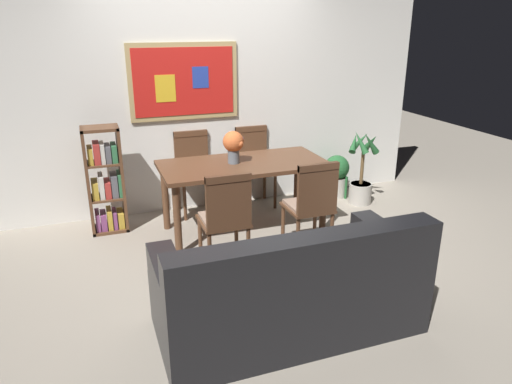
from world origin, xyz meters
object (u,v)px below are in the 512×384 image
(potted_ivy, at_px, (336,175))
(leather_couch, at_px, (291,292))
(dining_chair_near_right, at_px, (312,200))
(potted_palm, at_px, (361,177))
(dining_chair_near_left, at_px, (226,214))
(dining_table, at_px, (243,172))
(bookshelf, at_px, (106,183))
(dining_chair_far_left, at_px, (194,165))
(flower_vase, at_px, (234,144))
(dining_chair_far_right, at_px, (254,159))

(potted_ivy, bearing_deg, leather_couch, -125.24)
(dining_chair_near_right, height_order, potted_palm, dining_chair_near_right)
(leather_couch, bearing_deg, dining_chair_near_left, 100.15)
(dining_table, height_order, bookshelf, bookshelf)
(dining_table, height_order, dining_chair_near_left, dining_chair_near_left)
(dining_table, bearing_deg, leather_couch, -97.79)
(potted_ivy, distance_m, potted_palm, 0.37)
(dining_table, relative_size, dining_chair_far_left, 1.81)
(leather_couch, distance_m, potted_ivy, 2.86)
(potted_palm, relative_size, flower_vase, 2.82)
(dining_table, bearing_deg, potted_ivy, 23.27)
(dining_table, xyz_separation_m, flower_vase, (-0.09, 0.02, 0.29))
(dining_chair_far_right, relative_size, leather_couch, 0.51)
(leather_couch, bearing_deg, dining_table, 82.21)
(leather_couch, bearing_deg, bookshelf, 115.73)
(dining_table, height_order, flower_vase, flower_vase)
(dining_chair_near_left, distance_m, potted_palm, 2.23)
(dining_chair_near_right, height_order, flower_vase, flower_vase)
(dining_chair_far_right, relative_size, dining_chair_near_left, 1.00)
(potted_palm, bearing_deg, potted_ivy, 112.93)
(dining_chair_far_right, xyz_separation_m, potted_ivy, (1.04, -0.11, -0.27))
(dining_chair_far_right, height_order, dining_chair_near_left, same)
(dining_table, distance_m, leather_couch, 1.77)
(dining_chair_far_left, relative_size, bookshelf, 0.83)
(dining_chair_near_right, relative_size, leather_couch, 0.51)
(dining_chair_far_left, xyz_separation_m, potted_palm, (1.90, -0.44, -0.21))
(leather_couch, bearing_deg, dining_chair_near_right, 57.35)
(bookshelf, distance_m, potted_ivy, 2.73)
(dining_chair_near_right, bearing_deg, potted_ivy, 52.89)
(dining_chair_near_right, relative_size, bookshelf, 0.83)
(dining_chair_far_left, height_order, leather_couch, dining_chair_far_left)
(dining_chair_far_left, height_order, dining_chair_near_left, same)
(dining_chair_far_left, distance_m, potted_ivy, 1.78)
(dining_chair_near_right, relative_size, dining_chair_far_right, 1.00)
(dining_table, bearing_deg, potted_palm, 10.07)
(dining_chair_near_left, relative_size, bookshelf, 0.83)
(dining_table, bearing_deg, bookshelf, 159.40)
(dining_chair_near_right, bearing_deg, leather_couch, -122.65)
(flower_vase, bearing_deg, potted_palm, 8.72)
(dining_chair_near_left, distance_m, potted_ivy, 2.29)
(dining_chair_near_right, relative_size, potted_ivy, 1.71)
(dining_table, height_order, potted_palm, potted_palm)
(dining_chair_far_left, xyz_separation_m, leather_couch, (0.11, -2.45, -0.22))
(potted_ivy, bearing_deg, dining_chair_far_right, 174.05)
(dining_table, xyz_separation_m, dining_chair_far_left, (-0.35, 0.72, -0.10))
(dining_chair_far_right, xyz_separation_m, flower_vase, (-0.46, -0.69, 0.39))
(dining_chair_far_left, xyz_separation_m, flower_vase, (0.26, -0.70, 0.39))
(dining_table, xyz_separation_m, dining_chair_near_left, (-0.41, -0.75, -0.10))
(dining_chair_far_right, height_order, flower_vase, flower_vase)
(potted_palm, bearing_deg, dining_chair_far_left, 166.84)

